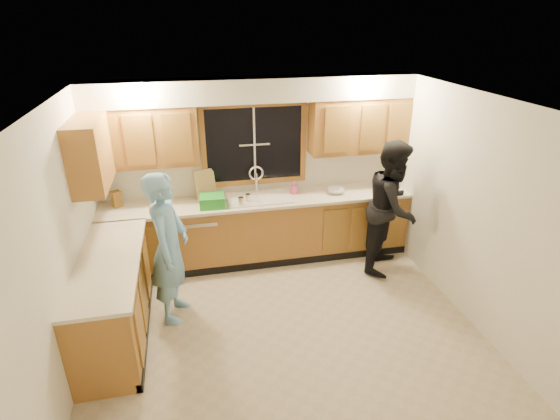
% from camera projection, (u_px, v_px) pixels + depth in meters
% --- Properties ---
extents(floor, '(4.20, 4.20, 0.00)m').
position_uv_depth(floor, '(285.00, 329.00, 4.88)').
color(floor, '#B5A58B').
rests_on(floor, ground).
extents(ceiling, '(4.20, 4.20, 0.00)m').
position_uv_depth(ceiling, '(286.00, 103.00, 3.85)').
color(ceiling, silver).
extents(wall_back, '(4.20, 0.00, 4.20)m').
position_uv_depth(wall_back, '(255.00, 169.00, 6.06)').
color(wall_back, white).
rests_on(wall_back, ground).
extents(wall_left, '(0.00, 3.80, 3.80)m').
position_uv_depth(wall_left, '(60.00, 251.00, 3.96)').
color(wall_left, white).
rests_on(wall_left, ground).
extents(wall_right, '(0.00, 3.80, 3.80)m').
position_uv_depth(wall_right, '(472.00, 211.00, 4.78)').
color(wall_right, white).
rests_on(wall_right, ground).
extents(base_cabinets_back, '(4.20, 0.60, 0.88)m').
position_uv_depth(base_cabinets_back, '(260.00, 230.00, 6.13)').
color(base_cabinets_back, '#A86F30').
rests_on(base_cabinets_back, ground).
extents(base_cabinets_left, '(0.60, 1.90, 0.88)m').
position_uv_depth(base_cabinets_left, '(114.00, 298.00, 4.66)').
color(base_cabinets_left, '#A86F30').
rests_on(base_cabinets_left, ground).
extents(countertop_back, '(4.20, 0.63, 0.04)m').
position_uv_depth(countertop_back, '(259.00, 201.00, 5.92)').
color(countertop_back, '#EEE1C8').
rests_on(countertop_back, base_cabinets_back).
extents(countertop_left, '(0.63, 1.90, 0.04)m').
position_uv_depth(countertop_left, '(108.00, 261.00, 4.48)').
color(countertop_left, '#EEE1C8').
rests_on(countertop_left, base_cabinets_left).
extents(upper_cabinets_left, '(1.35, 0.33, 0.75)m').
position_uv_depth(upper_cabinets_left, '(142.00, 137.00, 5.40)').
color(upper_cabinets_left, '#A86F30').
rests_on(upper_cabinets_left, wall_back).
extents(upper_cabinets_right, '(1.35, 0.33, 0.75)m').
position_uv_depth(upper_cabinets_right, '(359.00, 125.00, 5.95)').
color(upper_cabinets_right, '#A86F30').
rests_on(upper_cabinets_right, wall_back).
extents(upper_cabinets_return, '(0.33, 0.90, 0.75)m').
position_uv_depth(upper_cabinets_return, '(90.00, 154.00, 4.75)').
color(upper_cabinets_return, '#A86F30').
rests_on(upper_cabinets_return, wall_left).
extents(soffit, '(4.20, 0.35, 0.30)m').
position_uv_depth(soffit, '(255.00, 90.00, 5.45)').
color(soffit, silver).
rests_on(soffit, wall_back).
extents(window_frame, '(1.44, 0.03, 1.14)m').
position_uv_depth(window_frame, '(254.00, 144.00, 5.91)').
color(window_frame, black).
rests_on(window_frame, wall_back).
extents(sink, '(0.86, 0.52, 0.57)m').
position_uv_depth(sink, '(259.00, 202.00, 5.95)').
color(sink, white).
rests_on(sink, countertop_back).
extents(dishwasher, '(0.60, 0.56, 0.82)m').
position_uv_depth(dishwasher, '(199.00, 239.00, 5.96)').
color(dishwasher, white).
rests_on(dishwasher, floor).
extents(stove, '(0.58, 0.75, 0.90)m').
position_uv_depth(stove, '(106.00, 333.00, 4.15)').
color(stove, white).
rests_on(stove, floor).
extents(man, '(0.56, 0.72, 1.75)m').
position_uv_depth(man, '(169.00, 248.00, 4.77)').
color(man, '#73ADDA').
rests_on(man, floor).
extents(woman, '(1.07, 1.10, 1.79)m').
position_uv_depth(woman, '(392.00, 207.00, 5.74)').
color(woman, black).
rests_on(woman, floor).
extents(knife_block, '(0.15, 0.14, 0.21)m').
position_uv_depth(knife_block, '(116.00, 199.00, 5.66)').
color(knife_block, olive).
rests_on(knife_block, countertop_back).
extents(cutting_board, '(0.31, 0.20, 0.38)m').
position_uv_depth(cutting_board, '(205.00, 184.00, 5.91)').
color(cutting_board, tan).
rests_on(cutting_board, countertop_back).
extents(dish_crate, '(0.34, 0.32, 0.15)m').
position_uv_depth(dish_crate, '(212.00, 201.00, 5.68)').
color(dish_crate, green).
rests_on(dish_crate, countertop_back).
extents(soap_bottle, '(0.09, 0.09, 0.18)m').
position_uv_depth(soap_bottle, '(294.00, 187.00, 6.07)').
color(soap_bottle, '#E4568B').
rests_on(soap_bottle, countertop_back).
extents(bowl, '(0.28, 0.28, 0.06)m').
position_uv_depth(bowl, '(336.00, 191.00, 6.11)').
color(bowl, silver).
rests_on(bowl, countertop_back).
extents(can_left, '(0.09, 0.09, 0.13)m').
position_uv_depth(can_left, '(241.00, 202.00, 5.66)').
color(can_left, beige).
rests_on(can_left, countertop_back).
extents(can_right, '(0.07, 0.07, 0.13)m').
position_uv_depth(can_right, '(248.00, 199.00, 5.77)').
color(can_right, beige).
rests_on(can_right, countertop_back).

